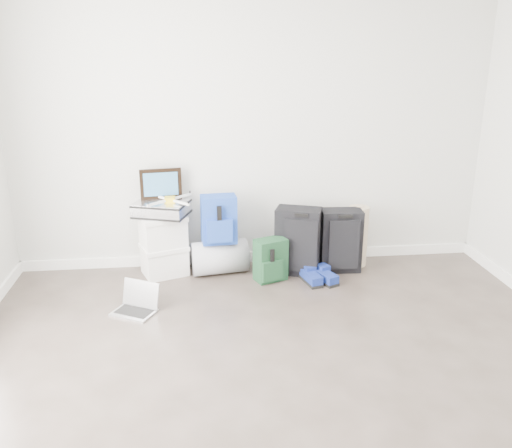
{
  "coord_description": "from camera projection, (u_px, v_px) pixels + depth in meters",
  "views": [
    {
      "loc": [
        -0.54,
        -2.53,
        2.08
      ],
      "look_at": [
        -0.04,
        1.9,
        0.59
      ],
      "focal_mm": 38.0,
      "sensor_mm": 36.0,
      "label": 1
    }
  ],
  "objects": [
    {
      "name": "ground",
      "position": [
        299.0,
        426.0,
        3.1
      ],
      "size": [
        5.0,
        5.0,
        0.0
      ],
      "primitive_type": "plane",
      "color": "#342B25",
      "rests_on": "ground"
    },
    {
      "name": "room_envelope",
      "position": [
        308.0,
        123.0,
        2.57
      ],
      "size": [
        4.52,
        5.02,
        2.71
      ],
      "color": "beige",
      "rests_on": "ground"
    },
    {
      "name": "boxes_stack",
      "position": [
        164.0,
        245.0,
        5.06
      ],
      "size": [
        0.49,
        0.45,
        0.58
      ],
      "rotation": [
        0.0,
        0.0,
        0.34
      ],
      "color": "silver",
      "rests_on": "ground"
    },
    {
      "name": "briefcase",
      "position": [
        162.0,
        209.0,
        4.95
      ],
      "size": [
        0.55,
        0.47,
        0.13
      ],
      "primitive_type": "cube",
      "rotation": [
        0.0,
        0.0,
        -0.33
      ],
      "color": "#B2B2B7",
      "rests_on": "boxes_stack"
    },
    {
      "name": "painting",
      "position": [
        161.0,
        184.0,
        4.97
      ],
      "size": [
        0.38,
        0.07,
        0.28
      ],
      "rotation": [
        0.0,
        0.0,
        0.13
      ],
      "color": "black",
      "rests_on": "briefcase"
    },
    {
      "name": "drone",
      "position": [
        170.0,
        200.0,
        4.91
      ],
      "size": [
        0.39,
        0.39,
        0.05
      ],
      "rotation": [
        0.0,
        0.0,
        -0.03
      ],
      "color": "yellow",
      "rests_on": "briefcase"
    },
    {
      "name": "duffel_bag",
      "position": [
        220.0,
        257.0,
        5.12
      ],
      "size": [
        0.56,
        0.39,
        0.32
      ],
      "primitive_type": "cylinder",
      "rotation": [
        0.0,
        1.57,
        0.15
      ],
      "color": "gray",
      "rests_on": "ground"
    },
    {
      "name": "blue_backpack",
      "position": [
        219.0,
        220.0,
        4.97
      ],
      "size": [
        0.33,
        0.25,
        0.45
      ],
      "rotation": [
        0.0,
        0.0,
        0.08
      ],
      "color": "#164192",
      "rests_on": "duffel_bag"
    },
    {
      "name": "large_suitcase",
      "position": [
        298.0,
        241.0,
        5.08
      ],
      "size": [
        0.47,
        0.38,
        0.64
      ],
      "rotation": [
        0.0,
        0.0,
        -0.35
      ],
      "color": "black",
      "rests_on": "ground"
    },
    {
      "name": "green_backpack",
      "position": [
        271.0,
        261.0,
        4.95
      ],
      "size": [
        0.33,
        0.29,
        0.4
      ],
      "rotation": [
        0.0,
        0.0,
        0.38
      ],
      "color": "#123218",
      "rests_on": "ground"
    },
    {
      "name": "carry_on",
      "position": [
        341.0,
        241.0,
        5.14
      ],
      "size": [
        0.39,
        0.27,
        0.6
      ],
      "rotation": [
        0.0,
        0.0,
        -0.05
      ],
      "color": "black",
      "rests_on": "ground"
    },
    {
      "name": "shoes",
      "position": [
        318.0,
        277.0,
        4.95
      ],
      "size": [
        0.33,
        0.31,
        0.1
      ],
      "rotation": [
        0.0,
        0.0,
        0.31
      ],
      "color": "black",
      "rests_on": "ground"
    },
    {
      "name": "rolled_rug",
      "position": [
        358.0,
        236.0,
        5.28
      ],
      "size": [
        0.19,
        0.19,
        0.59
      ],
      "primitive_type": "cylinder",
      "color": "tan",
      "rests_on": "ground"
    },
    {
      "name": "laptop",
      "position": [
        137.0,
        305.0,
        4.42
      ],
      "size": [
        0.4,
        0.37,
        0.24
      ],
      "rotation": [
        0.0,
        0.0,
        -0.5
      ],
      "color": "#B6B6BB",
      "rests_on": "ground"
    }
  ]
}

